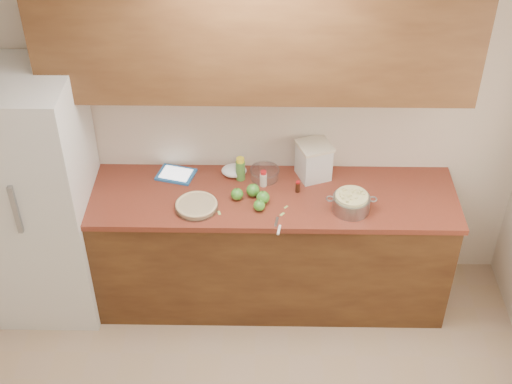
{
  "coord_description": "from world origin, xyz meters",
  "views": [
    {
      "loc": [
        0.06,
        -2.19,
        3.82
      ],
      "look_at": [
        -0.0,
        1.43,
        0.98
      ],
      "focal_mm": 50.0,
      "sensor_mm": 36.0,
      "label": 1
    }
  ],
  "objects_px": {
    "colander": "(351,203)",
    "tablet": "(176,174)",
    "flour_canister": "(314,160)",
    "pie": "(196,206)"
  },
  "relations": [
    {
      "from": "pie",
      "to": "colander",
      "type": "relative_size",
      "value": 0.85
    },
    {
      "from": "pie",
      "to": "tablet",
      "type": "height_order",
      "value": "pie"
    },
    {
      "from": "colander",
      "to": "flour_canister",
      "type": "relative_size",
      "value": 1.21
    },
    {
      "from": "pie",
      "to": "flour_canister",
      "type": "height_order",
      "value": "flour_canister"
    },
    {
      "from": "colander",
      "to": "flour_canister",
      "type": "bearing_deg",
      "value": 121.88
    },
    {
      "from": "pie",
      "to": "flour_canister",
      "type": "xyz_separation_m",
      "value": [
        0.76,
        0.36,
        0.11
      ]
    },
    {
      "from": "colander",
      "to": "tablet",
      "type": "relative_size",
      "value": 1.16
    },
    {
      "from": "pie",
      "to": "colander",
      "type": "xyz_separation_m",
      "value": [
        0.98,
        0.0,
        0.04
      ]
    },
    {
      "from": "tablet",
      "to": "colander",
      "type": "bearing_deg",
      "value": -1.86
    },
    {
      "from": "tablet",
      "to": "pie",
      "type": "bearing_deg",
      "value": -49.34
    }
  ]
}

